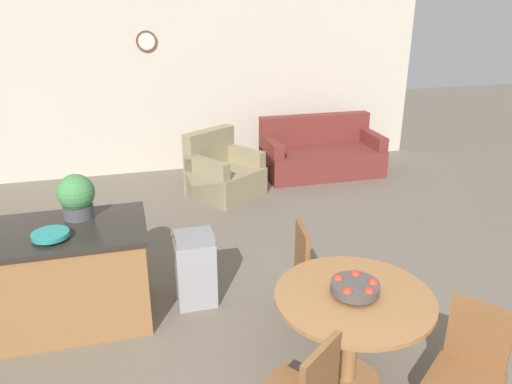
{
  "coord_description": "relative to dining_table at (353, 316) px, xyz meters",
  "views": [
    {
      "loc": [
        -0.93,
        -1.76,
        2.7
      ],
      "look_at": [
        0.22,
        2.5,
        0.96
      ],
      "focal_mm": 35.0,
      "sensor_mm": 36.0,
      "label": 1
    }
  ],
  "objects": [
    {
      "name": "dining_chair_near_right",
      "position": [
        0.54,
        -0.58,
        -0.08
      ],
      "size": [
        0.59,
        0.59,
        0.91
      ],
      "rotation": [
        0.0,
        0.0,
        8.51
      ],
      "color": "brown",
      "rests_on": "ground_plane"
    },
    {
      "name": "fruit_bowl",
      "position": [
        0.0,
        -0.0,
        0.24
      ],
      "size": [
        0.34,
        0.34,
        0.13
      ],
      "color": "#4C4742",
      "rests_on": "dining_table"
    },
    {
      "name": "dining_table",
      "position": [
        0.0,
        0.0,
        0.0
      ],
      "size": [
        1.12,
        1.12,
        0.76
      ],
      "color": "#9E6B3D",
      "rests_on": "ground_plane"
    },
    {
      "name": "wall_back",
      "position": [
        -0.5,
        5.3,
        0.77
      ],
      "size": [
        8.0,
        0.09,
        2.7
      ],
      "color": "beige",
      "rests_on": "ground_plane"
    },
    {
      "name": "potted_plant",
      "position": [
        -1.89,
        1.55,
        0.51
      ],
      "size": [
        0.32,
        0.32,
        0.39
      ],
      "color": "#4C4C51",
      "rests_on": "kitchen_island"
    },
    {
      "name": "dining_chair_far_side",
      "position": [
        0.03,
        0.79,
        -0.08
      ],
      "size": [
        0.47,
        0.47,
        0.91
      ],
      "rotation": [
        0.0,
        0.0,
        4.58
      ],
      "color": "brown",
      "rests_on": "ground_plane"
    },
    {
      "name": "armchair",
      "position": [
        -0.12,
        3.97,
        -0.28
      ],
      "size": [
        1.18,
        1.17,
        0.91
      ],
      "rotation": [
        0.0,
        0.0,
        0.58
      ],
      "color": "#998966",
      "rests_on": "ground_plane"
    },
    {
      "name": "couch",
      "position": [
        1.59,
        4.5,
        -0.28
      ],
      "size": [
        1.87,
        0.95,
        0.89
      ],
      "rotation": [
        0.0,
        0.0,
        -0.01
      ],
      "color": "maroon",
      "rests_on": "ground_plane"
    },
    {
      "name": "kitchen_island",
      "position": [
        -2.0,
        1.34,
        -0.13
      ],
      "size": [
        1.33,
        0.87,
        0.9
      ],
      "color": "#9E6B3D",
      "rests_on": "ground_plane"
    },
    {
      "name": "trash_bin",
      "position": [
        -0.93,
        1.32,
        -0.23
      ],
      "size": [
        0.36,
        0.28,
        0.72
      ],
      "color": "#9E9EA3",
      "rests_on": "ground_plane"
    },
    {
      "name": "teal_bowl",
      "position": [
        -2.08,
        1.16,
        0.35
      ],
      "size": [
        0.29,
        0.29,
        0.06
      ],
      "color": "teal",
      "rests_on": "kitchen_island"
    }
  ]
}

